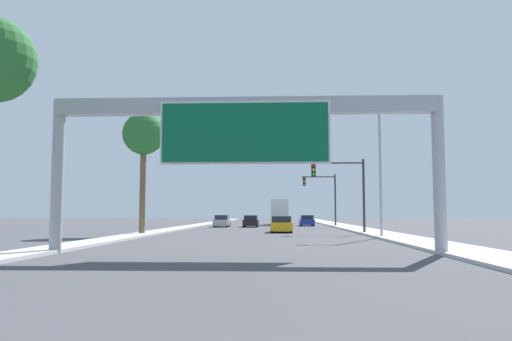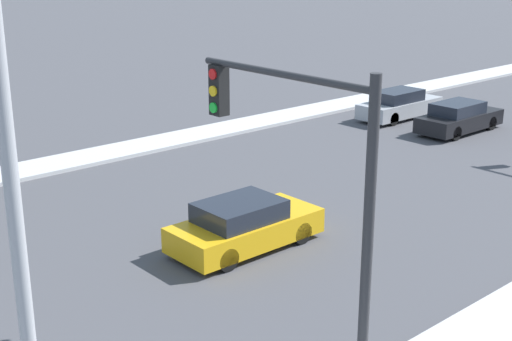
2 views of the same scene
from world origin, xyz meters
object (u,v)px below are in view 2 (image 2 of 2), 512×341
object	(u,v)px
car_near_right	(244,225)
street_lamp_right	(5,197)
car_far_right	(459,118)
car_near_left	(399,105)
traffic_light_near_intersection	(309,170)

from	to	relation	value
car_near_right	street_lamp_right	distance (m)	12.25
car_far_right	car_near_right	world-z (taller)	car_near_right
car_far_right	car_near_left	size ratio (longest dim) A/B	0.97
car_near_left	street_lamp_right	distance (m)	29.00
car_near_left	traffic_light_near_intersection	distance (m)	22.86
traffic_light_near_intersection	street_lamp_right	bearing A→B (deg)	-78.03
car_far_right	car_near_right	size ratio (longest dim) A/B	1.05
car_far_right	street_lamp_right	size ratio (longest dim) A/B	0.49
car_far_right	car_near_left	xyz separation A→B (m)	(-3.50, 0.17, 0.01)
traffic_light_near_intersection	car_near_right	bearing A→B (deg)	151.06
car_near_left	street_lamp_right	xyz separation A→B (m)	(13.62, -25.16, 4.76)
car_far_right	traffic_light_near_intersection	world-z (taller)	traffic_light_near_intersection
car_near_right	traffic_light_near_intersection	world-z (taller)	traffic_light_near_intersection
car_far_right	traffic_light_near_intersection	size ratio (longest dim) A/B	0.75
car_far_right	car_near_left	world-z (taller)	car_near_left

